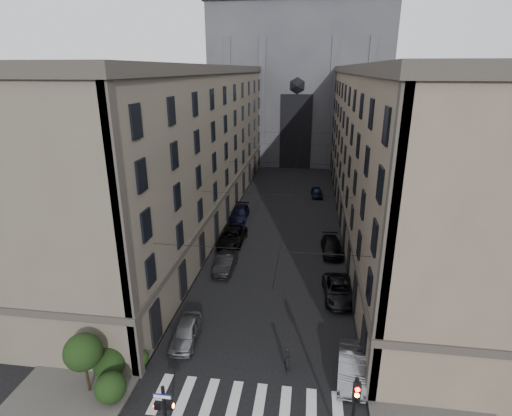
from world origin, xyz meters
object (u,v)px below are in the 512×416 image
at_px(car_left_midnear, 225,263).
at_px(car_left_midfar, 232,237).
at_px(car_left_far, 240,213).
at_px(car_right_midnear, 339,290).
at_px(pedestrian_signal_left, 165,414).
at_px(traffic_light_right, 354,413).
at_px(car_right_near, 352,366).
at_px(gothic_tower, 300,72).
at_px(car_left_near, 186,332).
at_px(pedestrian, 287,359).
at_px(car_right_far, 317,192).
at_px(car_right_midfar, 332,247).

height_order(car_left_midnear, car_left_midfar, car_left_midfar).
xyz_separation_m(car_left_far, car_right_midnear, (11.65, -17.49, -0.03)).
height_order(pedestrian_signal_left, car_left_midfar, pedestrian_signal_left).
distance_m(traffic_light_right, car_right_near, 6.62).
distance_m(gothic_tower, car_right_near, 69.34).
bearing_deg(car_right_midnear, gothic_tower, 92.37).
height_order(car_left_midfar, car_right_near, car_left_midfar).
distance_m(pedestrian_signal_left, traffic_light_right, 9.18).
bearing_deg(car_left_midnear, car_right_midnear, -18.14).
xyz_separation_m(car_left_near, car_right_near, (11.36, -1.93, 0.05)).
bearing_deg(pedestrian, traffic_light_right, -171.68).
height_order(gothic_tower, car_left_midnear, gothic_tower).
distance_m(car_left_midnear, car_right_near, 16.69).
bearing_deg(car_left_midfar, car_left_midnear, -82.93).
bearing_deg(car_left_near, pedestrian, -17.49).
bearing_deg(gothic_tower, car_left_far, -98.12).
height_order(car_left_near, car_right_midnear, car_right_midnear).
xyz_separation_m(gothic_tower, pedestrian_signal_left, (-3.51, -73.46, -15.48)).
relative_size(car_left_midnear, pedestrian, 2.61).
height_order(traffic_light_right, car_left_near, traffic_light_right).
bearing_deg(gothic_tower, car_left_midnear, -94.86).
bearing_deg(pedestrian_signal_left, traffic_light_right, 2.64).
height_order(car_right_midnear, car_right_far, car_right_midnear).
distance_m(pedestrian_signal_left, car_left_near, 8.76).
bearing_deg(car_right_far, car_right_midnear, -90.71).
distance_m(gothic_tower, car_left_near, 67.40).
distance_m(car_right_near, pedestrian, 4.04).
bearing_deg(car_left_far, car_right_midnear, -57.47).
height_order(car_left_far, car_right_near, car_right_near).
xyz_separation_m(gothic_tower, car_left_midfar, (-5.20, -48.01, -17.00)).
relative_size(traffic_light_right, car_right_midfar, 1.03).
height_order(car_right_midfar, pedestrian, pedestrian).
relative_size(car_left_far, car_right_far, 1.33).
xyz_separation_m(gothic_tower, car_right_midfar, (5.68, -48.96, -17.06)).
bearing_deg(pedestrian, car_right_midfar, -32.19).
bearing_deg(pedestrian_signal_left, car_right_midfar, 69.43).
bearing_deg(pedestrian, car_left_midfar, 0.11).
distance_m(car_left_near, car_right_near, 11.52).
height_order(traffic_light_right, car_right_midfar, traffic_light_right).
bearing_deg(car_left_far, car_left_midfar, -87.18).
distance_m(pedestrian_signal_left, car_right_near, 11.80).
distance_m(gothic_tower, car_right_midfar, 52.16).
distance_m(traffic_light_right, car_left_far, 34.80).
xyz_separation_m(car_left_midnear, car_left_far, (-1.13, 13.98, -0.00)).
height_order(car_left_near, car_left_far, car_left_far).
bearing_deg(car_right_far, pedestrian_signal_left, -103.98).
height_order(traffic_light_right, car_right_near, traffic_light_right).
distance_m(pedestrian_signal_left, pedestrian, 8.75).
distance_m(traffic_light_right, car_right_far, 44.05).
bearing_deg(car_right_midnear, car_left_far, 120.20).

